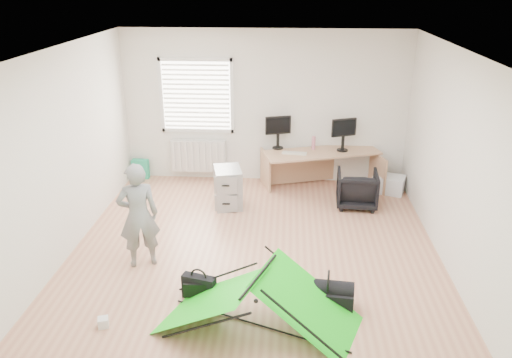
# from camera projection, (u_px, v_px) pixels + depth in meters

# --- Properties ---
(ground) EXTENTS (5.50, 5.50, 0.00)m
(ground) POSITION_uv_depth(u_px,v_px,m) (254.00, 255.00, 6.75)
(ground) COLOR tan
(ground) RESTS_ON ground
(back_wall) EXTENTS (5.00, 0.02, 2.70)m
(back_wall) POSITION_uv_depth(u_px,v_px,m) (265.00, 108.00, 8.78)
(back_wall) COLOR silver
(back_wall) RESTS_ON ground
(window) EXTENTS (1.20, 0.06, 1.20)m
(window) POSITION_uv_depth(u_px,v_px,m) (196.00, 96.00, 8.74)
(window) COLOR silver
(window) RESTS_ON back_wall
(radiator) EXTENTS (1.00, 0.12, 0.60)m
(radiator) POSITION_uv_depth(u_px,v_px,m) (199.00, 156.00, 9.12)
(radiator) COLOR silver
(radiator) RESTS_ON back_wall
(desk) EXTENTS (2.09, 1.20, 0.68)m
(desk) POSITION_uv_depth(u_px,v_px,m) (321.00, 170.00, 8.76)
(desk) COLOR tan
(desk) RESTS_ON ground
(filing_cabinet) EXTENTS (0.53, 0.63, 0.65)m
(filing_cabinet) POSITION_uv_depth(u_px,v_px,m) (228.00, 187.00, 8.09)
(filing_cabinet) COLOR gray
(filing_cabinet) RESTS_ON ground
(monitor_left) EXTENTS (0.46, 0.22, 0.43)m
(monitor_left) POSITION_uv_depth(u_px,v_px,m) (278.00, 137.00, 8.71)
(monitor_left) COLOR black
(monitor_left) RESTS_ON desk
(monitor_right) EXTENTS (0.45, 0.25, 0.43)m
(monitor_right) POSITION_uv_depth(u_px,v_px,m) (343.00, 139.00, 8.60)
(monitor_right) COLOR black
(monitor_right) RESTS_ON desk
(keyboard) EXTENTS (0.43, 0.20, 0.02)m
(keyboard) POSITION_uv_depth(u_px,v_px,m) (294.00, 153.00, 8.53)
(keyboard) COLOR beige
(keyboard) RESTS_ON desk
(thermos) EXTENTS (0.07, 0.07, 0.23)m
(thermos) POSITION_uv_depth(u_px,v_px,m) (314.00, 143.00, 8.71)
(thermos) COLOR #C06B80
(thermos) RESTS_ON desk
(office_chair) EXTENTS (0.67, 0.69, 0.60)m
(office_chair) POSITION_uv_depth(u_px,v_px,m) (357.00, 189.00, 8.09)
(office_chair) COLOR black
(office_chair) RESTS_ON ground
(person) EXTENTS (0.60, 0.50, 1.40)m
(person) POSITION_uv_depth(u_px,v_px,m) (138.00, 216.00, 6.29)
(person) COLOR slate
(person) RESTS_ON ground
(kite) EXTENTS (2.24, 1.57, 0.64)m
(kite) POSITION_uv_depth(u_px,v_px,m) (259.00, 302.00, 5.27)
(kite) COLOR #15D715
(kite) RESTS_ON ground
(storage_crate) EXTENTS (0.62, 0.53, 0.29)m
(storage_crate) POSITION_uv_depth(u_px,v_px,m) (389.00, 184.00, 8.66)
(storage_crate) COLOR silver
(storage_crate) RESTS_ON ground
(tote_bag) EXTENTS (0.31, 0.15, 0.36)m
(tote_bag) POSITION_uv_depth(u_px,v_px,m) (141.00, 169.00, 9.26)
(tote_bag) COLOR #23AD7C
(tote_bag) RESTS_ON ground
(laptop_bag) EXTENTS (0.42, 0.22, 0.30)m
(laptop_bag) POSITION_uv_depth(u_px,v_px,m) (199.00, 287.00, 5.80)
(laptop_bag) COLOR black
(laptop_bag) RESTS_ON ground
(white_box) EXTENTS (0.14, 0.14, 0.11)m
(white_box) POSITION_uv_depth(u_px,v_px,m) (103.00, 322.00, 5.36)
(white_box) COLOR silver
(white_box) RESTS_ON ground
(duffel_bag) EXTENTS (0.60, 0.35, 0.25)m
(duffel_bag) POSITION_uv_depth(u_px,v_px,m) (327.00, 298.00, 5.64)
(duffel_bag) COLOR black
(duffel_bag) RESTS_ON ground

